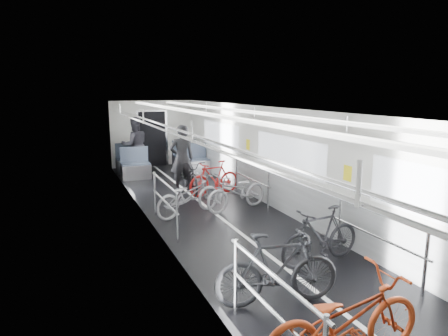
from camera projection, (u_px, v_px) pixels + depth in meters
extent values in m
cube|color=black|center=(227.00, 222.00, 8.55)|extent=(3.00, 14.00, 0.01)
cube|color=white|center=(227.00, 110.00, 8.08)|extent=(3.00, 14.00, 0.02)
cube|color=silver|center=(156.00, 173.00, 7.75)|extent=(0.02, 14.00, 2.40)
cube|color=silver|center=(289.00, 163.00, 8.89)|extent=(0.02, 14.00, 2.40)
cube|color=silver|center=(152.00, 134.00, 14.65)|extent=(3.00, 0.02, 2.40)
cube|color=white|center=(227.00, 222.00, 8.55)|extent=(0.08, 13.80, 0.01)
cube|color=slate|center=(158.00, 210.00, 7.91)|extent=(0.01, 13.90, 0.90)
cube|color=slate|center=(286.00, 195.00, 9.02)|extent=(0.01, 13.90, 0.90)
cube|color=white|center=(157.00, 163.00, 7.72)|extent=(0.01, 10.80, 0.75)
cube|color=white|center=(288.00, 154.00, 8.83)|extent=(0.01, 10.80, 0.75)
cube|color=white|center=(201.00, 113.00, 7.89)|extent=(0.14, 13.40, 0.05)
cube|color=white|center=(251.00, 112.00, 8.30)|extent=(0.14, 13.40, 0.05)
cube|color=black|center=(153.00, 139.00, 14.64)|extent=(0.95, 0.10, 2.00)
imported|color=#BE3E17|center=(344.00, 320.00, 4.07)|extent=(1.90, 0.71, 0.99)
imported|color=black|center=(277.00, 269.00, 5.20)|extent=(1.74, 0.80, 1.01)
imported|color=#A5A5A9|center=(188.00, 196.00, 8.98)|extent=(1.82, 1.14, 0.90)
imported|color=black|center=(321.00, 236.00, 6.46)|extent=(1.62, 0.61, 0.95)
imported|color=#9C9B9F|center=(237.00, 191.00, 9.35)|extent=(1.80, 1.00, 0.90)
imported|color=red|center=(214.00, 178.00, 10.69)|extent=(1.59, 0.71, 0.92)
imported|color=black|center=(190.00, 176.00, 11.02)|extent=(0.76, 1.79, 0.91)
imported|color=black|center=(182.00, 159.00, 10.94)|extent=(0.70, 0.47, 1.87)
imported|color=#2F2E36|center=(135.00, 145.00, 13.51)|extent=(0.94, 0.74, 1.89)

